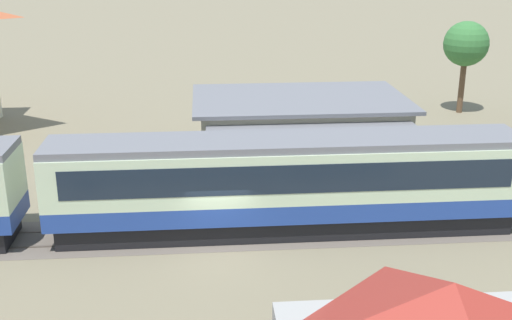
{
  "coord_description": "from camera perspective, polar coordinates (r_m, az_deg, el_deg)",
  "views": [
    {
      "loc": [
        -0.48,
        -23.23,
        11.73
      ],
      "look_at": [
        1.61,
        1.28,
        3.29
      ],
      "focal_mm": 45.0,
      "sensor_mm": 36.0,
      "label": 1
    }
  ],
  "objects": [
    {
      "name": "yard_tree_0",
      "position": [
        47.62,
        18.17,
        9.72
      ],
      "size": [
        3.12,
        3.12,
        6.48
      ],
      "color": "brown",
      "rests_on": "ground_plane"
    },
    {
      "name": "station_building",
      "position": [
        35.72,
        3.85,
        2.82
      ],
      "size": [
        11.68,
        8.83,
        3.61
      ],
      "color": "#BCB293",
      "rests_on": "ground_plane"
    },
    {
      "name": "passenger_train",
      "position": [
        26.69,
        3.27,
        -1.8
      ],
      "size": [
        61.17,
        2.92,
        4.13
      ],
      "color": "#234293",
      "rests_on": "ground_plane"
    },
    {
      "name": "ground_plane",
      "position": [
        26.02,
        -3.32,
        -7.88
      ],
      "size": [
        600.0,
        600.0,
        0.0
      ],
      "primitive_type": "plane",
      "color": "#7A7056"
    },
    {
      "name": "railway_track",
      "position": [
        28.72,
        13.5,
        -5.7
      ],
      "size": [
        123.5,
        3.6,
        0.04
      ],
      "color": "#665B51",
      "rests_on": "ground_plane"
    }
  ]
}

